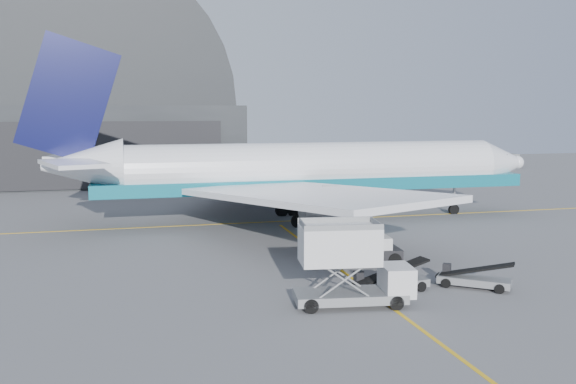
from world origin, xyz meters
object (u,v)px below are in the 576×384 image
object	(u,v)px
pushback_tug	(372,253)
belt_loader_a	(390,282)
belt_loader_b	(473,279)
catering_truck	(349,266)
airliner	(295,171)

from	to	relation	value
pushback_tug	belt_loader_a	xyz separation A→B (m)	(-1.75, -7.48, -0.17)
belt_loader_a	belt_loader_b	world-z (taller)	belt_loader_a
catering_truck	belt_loader_a	size ratio (longest dim) A/B	1.37
pushback_tug	belt_loader_b	xyz separation A→B (m)	(3.87, -8.01, -0.20)
belt_loader_b	airliner	bearing A→B (deg)	138.43
airliner	pushback_tug	distance (m)	19.44
pushback_tug	belt_loader_a	bearing A→B (deg)	-97.71
pushback_tug	catering_truck	bearing A→B (deg)	-113.31
airliner	belt_loader_a	world-z (taller)	airliner
catering_truck	belt_loader_b	xyz separation A→B (m)	(9.16, 1.63, -1.85)
pushback_tug	belt_loader_b	size ratio (longest dim) A/B	1.02
catering_truck	belt_loader_b	world-z (taller)	catering_truck
airliner	pushback_tug	size ratio (longest dim) A/B	11.43
airliner	belt_loader_a	bearing A→B (deg)	-91.78
catering_truck	belt_loader_a	distance (m)	4.53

